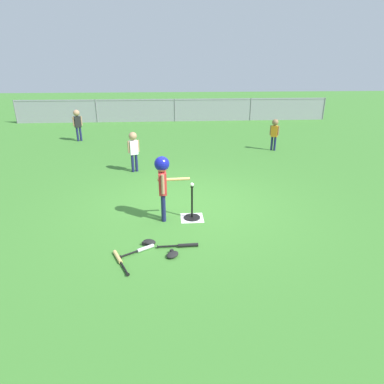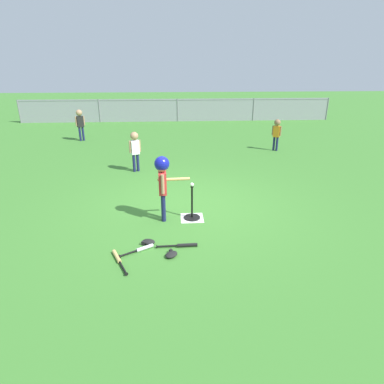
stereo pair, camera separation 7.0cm
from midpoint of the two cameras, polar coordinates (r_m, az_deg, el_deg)
ground_plane at (r=6.93m, az=-0.09°, el=-2.50°), size 60.00×60.00×0.00m
home_plate at (r=6.41m, az=0.31°, el=-4.54°), size 0.44×0.44×0.01m
batting_tee at (r=6.37m, az=0.31°, el=-3.73°), size 0.32×0.32×0.66m
baseball_on_tee at (r=6.14m, az=0.33°, el=1.31°), size 0.07×0.07×0.07m
batter_child at (r=6.04m, az=-4.83°, el=2.90°), size 0.65×0.36×1.27m
fielder_deep_right at (r=11.69m, az=14.74°, el=10.33°), size 0.28×0.22×1.08m
fielder_near_left at (r=9.13m, az=-9.73°, el=7.87°), size 0.31×0.22×1.11m
fielder_deep_left at (r=13.54m, az=-18.84°, el=11.68°), size 0.32×0.24×1.20m
spare_bat_silver at (r=5.41m, az=-8.48°, el=-9.82°), size 0.53×0.35×0.06m
spare_bat_wood at (r=5.23m, az=-12.43°, el=-11.31°), size 0.33×0.66×0.06m
spare_bat_black at (r=5.45m, az=-1.22°, el=-9.29°), size 0.68×0.07×0.06m
glove_by_plate at (r=5.21m, az=-3.24°, el=-10.82°), size 0.26×0.27×0.07m
glove_near_bats at (r=5.58m, az=-7.28°, el=-8.63°), size 0.26×0.23×0.07m
outfield_fence at (r=17.47m, az=-2.43°, el=14.23°), size 16.06×0.06×1.15m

